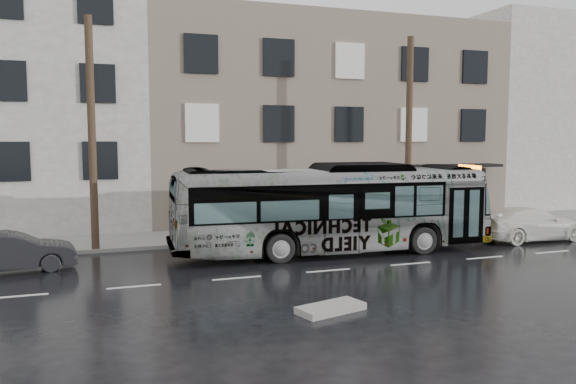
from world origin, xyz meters
The scene contains 11 objects.
ground centered at (0.00, 0.00, 0.00)m, with size 120.00×120.00×0.00m, color black.
sidewalk centered at (0.00, 4.90, 0.07)m, with size 90.00×3.60×0.15m, color gray.
building_taupe centered at (5.00, 12.70, 5.50)m, with size 20.00×12.00×11.00m, color #786A5C.
building_filler centered at (24.00, 12.70, 6.00)m, with size 18.00×12.00×12.00m, color beige.
utility_pole_front centered at (6.50, 3.30, 4.65)m, with size 0.30×0.30×9.00m, color #463623.
utility_pole_rear centered at (-7.50, 3.30, 4.65)m, with size 0.30×0.30×9.00m, color #463623.
sign_post centered at (7.60, 3.30, 1.35)m, with size 0.06×0.06×2.40m, color slate.
bus centered at (1.30, 0.30, 1.75)m, with size 2.94×12.57×3.50m, color #B2B2B2.
white_sedan centered at (10.65, -0.11, 0.73)m, with size 2.06×5.06×1.47m, color white.
dark_sedan centered at (-10.17, 0.79, 0.68)m, with size 1.43×4.10×1.35m, color black.
slush_pile centered at (-1.71, -6.68, 0.09)m, with size 1.80×0.80×0.18m, color #9A9692.
Camera 1 is at (-7.37, -19.79, 4.51)m, focal length 35.00 mm.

